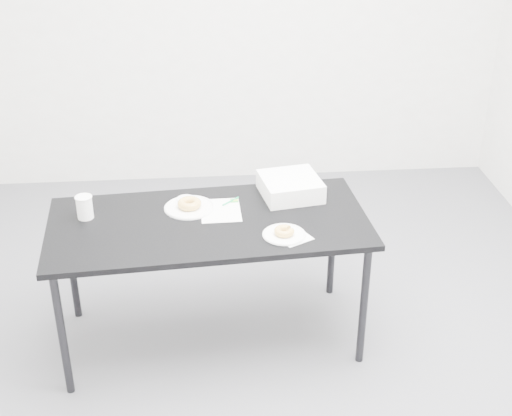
{
  "coord_description": "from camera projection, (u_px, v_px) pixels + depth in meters",
  "views": [
    {
      "loc": [
        -0.19,
        -2.98,
        2.39
      ],
      "look_at": [
        0.06,
        0.02,
        0.77
      ],
      "focal_mm": 50.0,
      "sensor_mm": 36.0,
      "label": 1
    }
  ],
  "objects": [
    {
      "name": "bakery_box",
      "position": [
        290.0,
        186.0,
        3.66
      ],
      "size": [
        0.34,
        0.34,
        0.1
      ],
      "primitive_type": "cube",
      "rotation": [
        0.0,
        0.0,
        0.17
      ],
      "color": "white",
      "rests_on": "table"
    },
    {
      "name": "cup_lid",
      "position": [
        186.0,
        199.0,
        3.63
      ],
      "size": [
        0.09,
        0.09,
        0.01
      ],
      "primitive_type": "cylinder",
      "color": "white",
      "rests_on": "table"
    },
    {
      "name": "napkin",
      "position": [
        293.0,
        237.0,
        3.31
      ],
      "size": [
        0.19,
        0.19,
        0.0
      ],
      "primitive_type": "cube",
      "rotation": [
        0.0,
        0.0,
        0.49
      ],
      "color": "white",
      "rests_on": "table"
    },
    {
      "name": "pen",
      "position": [
        231.0,
        201.0,
        3.61
      ],
      "size": [
        0.09,
        0.09,
        0.01
      ],
      "primitive_type": "cylinder",
      "rotation": [
        0.0,
        1.57,
        0.77
      ],
      "color": "#0D9957",
      "rests_on": "scorecard"
    },
    {
      "name": "scorecard",
      "position": [
        221.0,
        210.0,
        3.53
      ],
      "size": [
        0.2,
        0.25,
        0.0
      ],
      "primitive_type": "cube",
      "rotation": [
        0.0,
        0.0,
        0.02
      ],
      "color": "white",
      "rests_on": "table"
    },
    {
      "name": "plate_far",
      "position": [
        190.0,
        208.0,
        3.55
      ],
      "size": [
        0.25,
        0.25,
        0.01
      ],
      "primitive_type": "cylinder",
      "color": "white",
      "rests_on": "table"
    },
    {
      "name": "plate_near",
      "position": [
        284.0,
        235.0,
        3.32
      ],
      "size": [
        0.2,
        0.2,
        0.01
      ],
      "primitive_type": "cylinder",
      "color": "white",
      "rests_on": "napkin"
    },
    {
      "name": "donut_near",
      "position": [
        284.0,
        231.0,
        3.31
      ],
      "size": [
        0.12,
        0.12,
        0.03
      ],
      "primitive_type": "torus",
      "rotation": [
        0.0,
        0.0,
        0.35
      ],
      "color": "gold",
      "rests_on": "plate_near"
    },
    {
      "name": "floor",
      "position": [
        245.0,
        339.0,
        3.76
      ],
      "size": [
        4.0,
        4.0,
        0.0
      ],
      "primitive_type": "plane",
      "color": "#535358",
      "rests_on": "ground"
    },
    {
      "name": "coffee_cup",
      "position": [
        85.0,
        207.0,
        3.44
      ],
      "size": [
        0.08,
        0.08,
        0.12
      ],
      "primitive_type": "cylinder",
      "color": "white",
      "rests_on": "table"
    },
    {
      "name": "table",
      "position": [
        209.0,
        230.0,
        3.47
      ],
      "size": [
        1.59,
        0.84,
        0.7
      ],
      "rotation": [
        0.0,
        0.0,
        0.07
      ],
      "color": "black",
      "rests_on": "floor"
    },
    {
      "name": "donut_far",
      "position": [
        189.0,
        204.0,
        3.54
      ],
      "size": [
        0.13,
        0.13,
        0.04
      ],
      "primitive_type": "torus",
      "rotation": [
        0.0,
        0.0,
        0.1
      ],
      "color": "gold",
      "rests_on": "plate_far"
    },
    {
      "name": "logo_patch",
      "position": [
        234.0,
        200.0,
        3.62
      ],
      "size": [
        0.04,
        0.04,
        0.0
      ],
      "primitive_type": "cube",
      "rotation": [
        0.0,
        0.0,
        0.02
      ],
      "color": "green",
      "rests_on": "scorecard"
    }
  ]
}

